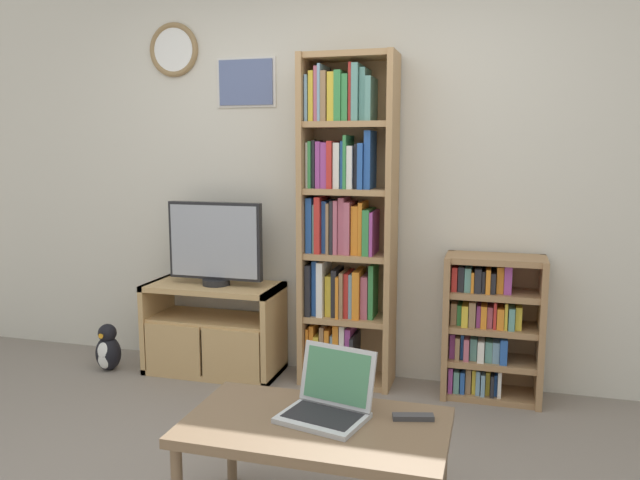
{
  "coord_description": "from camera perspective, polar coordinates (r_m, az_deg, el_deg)",
  "views": [
    {
      "loc": [
        0.99,
        -2.13,
        1.5
      ],
      "look_at": [
        0.11,
        0.97,
        1.01
      ],
      "focal_mm": 35.0,
      "sensor_mm": 36.0,
      "label": 1
    }
  ],
  "objects": [
    {
      "name": "wall_back",
      "position": [
        4.05,
        1.65,
        5.89
      ],
      "size": [
        6.92,
        0.09,
        2.6
      ],
      "color": "beige",
      "rests_on": "ground_plane"
    },
    {
      "name": "tv_stand",
      "position": [
        4.23,
        -9.72,
        -7.97
      ],
      "size": [
        0.88,
        0.42,
        0.6
      ],
      "color": "tan",
      "rests_on": "ground_plane"
    },
    {
      "name": "television",
      "position": [
        4.09,
        -9.57,
        -0.34
      ],
      "size": [
        0.64,
        0.18,
        0.54
      ],
      "color": "black",
      "rests_on": "tv_stand"
    },
    {
      "name": "bookshelf_tall",
      "position": [
        3.88,
        2.22,
        1.56
      ],
      "size": [
        0.58,
        0.3,
        2.05
      ],
      "color": "tan",
      "rests_on": "ground_plane"
    },
    {
      "name": "bookshelf_short",
      "position": [
        3.89,
        15.11,
        -7.65
      ],
      "size": [
        0.57,
        0.31,
        0.86
      ],
      "color": "#9E754C",
      "rests_on": "ground_plane"
    },
    {
      "name": "coffee_table",
      "position": [
        2.52,
        -0.42,
        -17.27
      ],
      "size": [
        1.02,
        0.58,
        0.45
      ],
      "color": "brown",
      "rests_on": "ground_plane"
    },
    {
      "name": "laptop",
      "position": [
        2.53,
        0.8,
        -14.41
      ],
      "size": [
        0.37,
        0.35,
        0.26
      ],
      "rotation": [
        0.0,
        0.0,
        -0.23
      ],
      "color": "#B7BABC",
      "rests_on": "coffee_table"
    },
    {
      "name": "remote_near_laptop",
      "position": [
        2.54,
        8.51,
        -15.71
      ],
      "size": [
        0.17,
        0.08,
        0.02
      ],
      "rotation": [
        0.0,
        0.0,
        4.97
      ],
      "color": "#38383A",
      "rests_on": "coffee_table"
    },
    {
      "name": "penguin_figurine",
      "position": [
        4.48,
        -18.85,
        -9.45
      ],
      "size": [
        0.17,
        0.15,
        0.32
      ],
      "color": "black",
      "rests_on": "ground_plane"
    }
  ]
}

